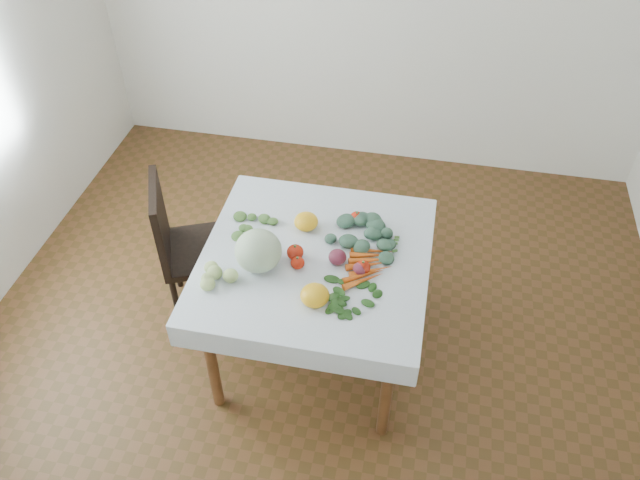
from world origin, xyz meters
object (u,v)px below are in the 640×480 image
(cabbage, at_px, (258,251))
(heirloom_back, at_px, (306,222))
(chair, at_px, (184,242))
(table, at_px, (315,271))
(carrot_bunch, at_px, (369,265))

(cabbage, height_order, heirloom_back, cabbage)
(chair, bearing_deg, heirloom_back, 0.68)
(table, xyz_separation_m, heirloom_back, (-0.09, 0.20, 0.15))
(table, height_order, heirloom_back, heirloom_back)
(table, relative_size, chair, 1.08)
(heirloom_back, xyz_separation_m, carrot_bunch, (0.36, -0.22, -0.03))
(cabbage, xyz_separation_m, carrot_bunch, (0.53, 0.09, -0.09))
(table, height_order, carrot_bunch, carrot_bunch)
(carrot_bunch, bearing_deg, heirloom_back, 148.52)
(chair, height_order, carrot_bunch, chair)
(chair, bearing_deg, table, -13.48)
(table, distance_m, carrot_bunch, 0.30)
(chair, relative_size, heirloom_back, 7.41)
(chair, relative_size, cabbage, 4.09)
(heirloom_back, bearing_deg, chair, -179.32)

